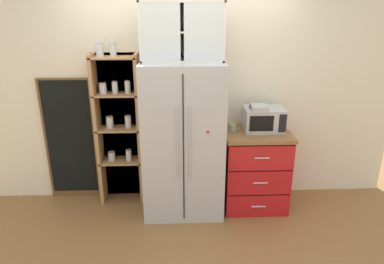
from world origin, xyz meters
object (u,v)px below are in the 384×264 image
microwave (264,119)px  coffee_maker (258,118)px  bottle_clear (258,122)px  chalkboard_menu (71,140)px  mug_charcoal (256,126)px  mug_sage (233,128)px  refrigerator (183,139)px  bottle_cobalt (256,119)px

microwave → coffee_maker: (-0.08, -0.04, 0.03)m
bottle_clear → chalkboard_menu: 2.20m
mug_charcoal → microwave: bearing=-8.9°
mug_sage → mug_charcoal: mug_charcoal is taller
refrigerator → bottle_cobalt: (0.83, 0.12, 0.18)m
mug_charcoal → bottle_clear: bottle_clear is taller
mug_charcoal → bottle_clear: bearing=-92.0°
chalkboard_menu → bottle_clear: bearing=-7.2°
refrigerator → coffee_maker: 0.86m
microwave → chalkboard_menu: bearing=174.3°
mug_sage → chalkboard_menu: bearing=172.3°
microwave → mug_charcoal: (-0.08, 0.01, -0.09)m
refrigerator → chalkboard_menu: (-1.33, 0.32, -0.11)m
mug_sage → bottle_clear: bottle_clear is taller
microwave → mug_sage: bearing=-174.8°
chalkboard_menu → microwave: bearing=-5.7°
refrigerator → mug_charcoal: bearing=7.1°
mug_charcoal → bottle_cobalt: 0.07m
refrigerator → microwave: bearing=5.8°
refrigerator → bottle_cobalt: refrigerator is taller
refrigerator → mug_charcoal: refrigerator is taller
mug_sage → bottle_cobalt: bottle_cobalt is taller
coffee_maker → mug_charcoal: coffee_maker is taller
refrigerator → bottle_clear: 0.85m
coffee_maker → mug_sage: bearing=177.8°
coffee_maker → mug_charcoal: size_ratio=2.79×
mug_charcoal → chalkboard_menu: size_ratio=0.07×
mug_sage → mug_charcoal: bearing=9.0°
microwave → mug_sage: size_ratio=4.09×
chalkboard_menu → mug_charcoal: bearing=-5.6°
coffee_maker → bottle_cobalt: coffee_maker is taller
coffee_maker → chalkboard_menu: size_ratio=0.21×
bottle_clear → chalkboard_menu: bearing=172.8°
microwave → chalkboard_menu: chalkboard_menu is taller
refrigerator → bottle_clear: refrigerator is taller
mug_sage → coffee_maker: bearing=-2.2°
coffee_maker → bottle_cobalt: (0.00, 0.07, -0.04)m
bottle_cobalt → coffee_maker: bearing=-90.0°
mug_sage → bottle_clear: bearing=-3.1°
mug_sage → bottle_clear: 0.28m
mug_sage → chalkboard_menu: (-1.90, 0.26, -0.22)m
microwave → bottle_cobalt: size_ratio=1.66×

